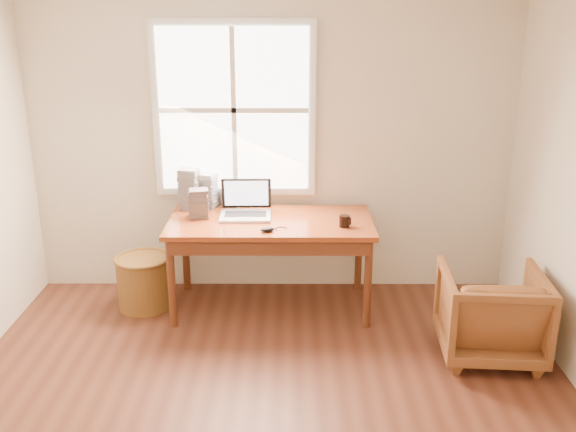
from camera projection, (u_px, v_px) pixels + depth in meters
name	position (u px, v px, depth m)	size (l,w,h in m)	color
room_shell	(256.00, 217.00, 3.30)	(4.04, 4.54, 2.64)	#582D1E
desk	(271.00, 222.00, 5.03)	(1.60, 0.80, 0.04)	brown
armchair	(491.00, 313.00, 4.45)	(0.68, 0.70, 0.64)	brown
wicker_stool	(144.00, 283.00, 5.20)	(0.42, 0.42, 0.42)	brown
laptop	(245.00, 200.00, 5.03)	(0.40, 0.42, 0.30)	silver
mouse	(267.00, 229.00, 4.76)	(0.11, 0.06, 0.04)	black
coffee_mug	(344.00, 221.00, 4.86)	(0.08, 0.08, 0.09)	black
cd_stack_a	(208.00, 191.00, 5.30)	(0.14, 0.13, 0.29)	#B7BCC3
cd_stack_b	(198.00, 204.00, 5.05)	(0.15, 0.13, 0.23)	#28292E
cd_stack_c	(190.00, 189.00, 5.24)	(0.15, 0.13, 0.34)	#A6A6B4
cd_stack_d	(232.00, 196.00, 5.34)	(0.15, 0.13, 0.19)	silver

